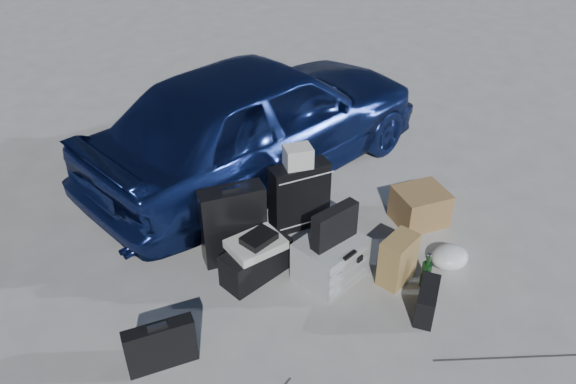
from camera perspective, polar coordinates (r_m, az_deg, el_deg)
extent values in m
plane|color=#A3A29E|center=(4.52, 5.16, -12.42)|extent=(60.00, 60.00, 0.00)
imported|color=navy|center=(5.85, -2.83, 7.53)|extent=(4.04, 2.02, 1.32)
cube|color=#97999C|center=(4.71, 4.30, -6.83)|extent=(0.58, 0.50, 0.38)
cube|color=black|center=(4.50, 4.77, -3.42)|extent=(0.43, 0.12, 0.32)
cube|color=black|center=(4.15, -12.80, -15.01)|extent=(0.50, 0.23, 0.38)
cube|color=black|center=(4.82, -5.59, -3.29)|extent=(0.58, 0.35, 0.72)
cube|color=black|center=(5.19, 1.18, -0.41)|extent=(0.58, 0.31, 0.66)
cube|color=beige|center=(4.96, 1.02, 3.62)|extent=(0.29, 0.27, 0.19)
cube|color=black|center=(4.74, -3.24, -7.08)|extent=(0.64, 0.33, 0.30)
cube|color=beige|center=(4.62, -3.28, -5.34)|extent=(0.45, 0.35, 0.08)
cube|color=black|center=(4.57, -2.98, -4.72)|extent=(0.30, 0.24, 0.06)
cube|color=#9C7544|center=(4.74, 11.11, -6.76)|extent=(0.36, 0.26, 0.43)
cube|color=brown|center=(5.47, 13.26, -1.43)|extent=(0.56, 0.52, 0.34)
ellipsoid|color=silver|center=(5.07, 16.10, -6.37)|extent=(0.39, 0.35, 0.19)
cube|color=black|center=(4.56, 13.95, -10.68)|extent=(0.39, 0.32, 0.26)
cylinder|color=black|center=(4.77, 13.89, -7.77)|extent=(0.11, 0.11, 0.33)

